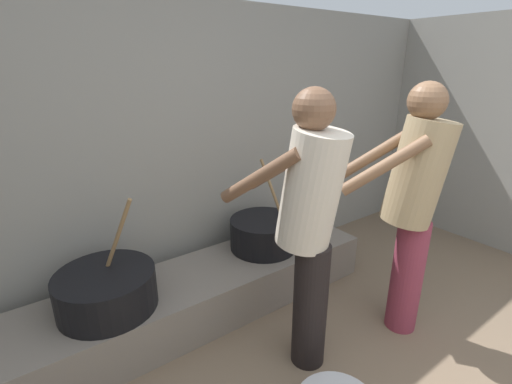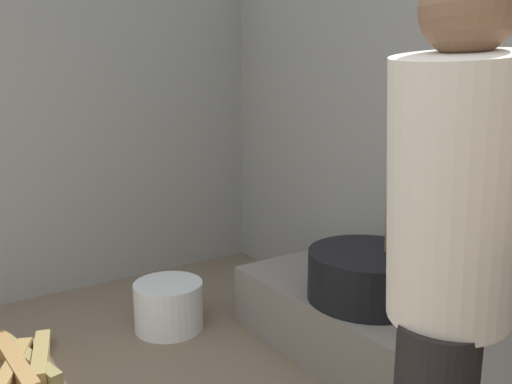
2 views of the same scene
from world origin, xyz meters
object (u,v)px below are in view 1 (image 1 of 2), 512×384
Objects in this scene: cooking_pot_main at (107,290)px; cook_in_tan_shirt at (413,199)px; cooking_pot_secondary at (263,233)px; cook_in_cream_shirt at (309,220)px.

cooking_pot_main is 0.42× the size of cook_in_tan_shirt.
cooking_pot_main is at bearing -177.53° from cooking_pot_secondary.
cooking_pot_main is 0.99× the size of cooking_pot_secondary.
cook_in_tan_shirt is at bearing -28.63° from cooking_pot_main.
cooking_pot_main is 1.27m from cook_in_cream_shirt.
cooking_pot_secondary is at bearing 2.47° from cooking_pot_main.
cooking_pot_secondary is at bearing 114.40° from cook_in_tan_shirt.
cook_in_cream_shirt is at bearing -38.47° from cooking_pot_main.
cook_in_tan_shirt is at bearing -65.60° from cooking_pot_secondary.
cooking_pot_main is 0.43× the size of cook_in_cream_shirt.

